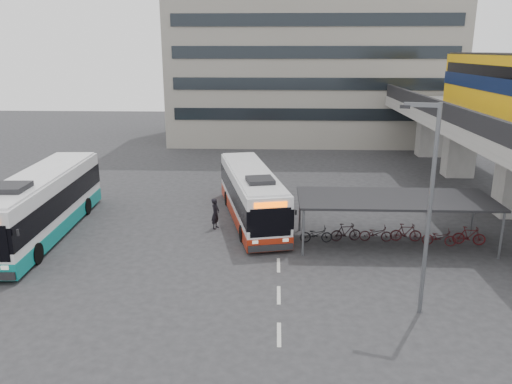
{
  "coord_description": "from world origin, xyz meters",
  "views": [
    {
      "loc": [
        2.31,
        -21.89,
        9.93
      ],
      "look_at": [
        1.2,
        5.65,
        2.0
      ],
      "focal_mm": 35.0,
      "sensor_mm": 36.0,
      "label": 1
    }
  ],
  "objects_px": {
    "bus_teal": "(41,205)",
    "pedestrian": "(215,213)",
    "lamp_post": "(428,199)",
    "bus_main": "(252,195)"
  },
  "relations": [
    {
      "from": "bus_main",
      "to": "lamp_post",
      "type": "bearing_deg",
      "value": -69.65
    },
    {
      "from": "bus_teal",
      "to": "pedestrian",
      "type": "height_order",
      "value": "bus_teal"
    },
    {
      "from": "bus_teal",
      "to": "pedestrian",
      "type": "distance_m",
      "value": 9.54
    },
    {
      "from": "bus_main",
      "to": "lamp_post",
      "type": "height_order",
      "value": "lamp_post"
    },
    {
      "from": "bus_main",
      "to": "lamp_post",
      "type": "relative_size",
      "value": 1.39
    },
    {
      "from": "bus_main",
      "to": "bus_teal",
      "type": "relative_size",
      "value": 0.9
    },
    {
      "from": "bus_teal",
      "to": "lamp_post",
      "type": "xyz_separation_m",
      "value": [
        18.41,
        -7.8,
        2.93
      ]
    },
    {
      "from": "bus_main",
      "to": "lamp_post",
      "type": "xyz_separation_m",
      "value": [
        7.01,
        -10.8,
        3.13
      ]
    },
    {
      "from": "bus_teal",
      "to": "pedestrian",
      "type": "relative_size",
      "value": 7.05
    },
    {
      "from": "bus_teal",
      "to": "lamp_post",
      "type": "relative_size",
      "value": 1.54
    }
  ]
}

